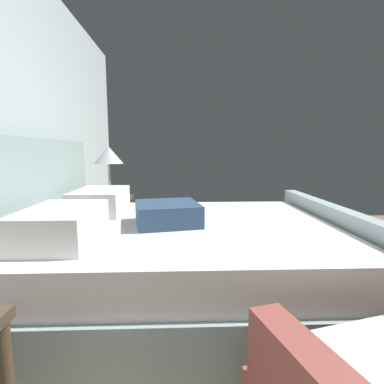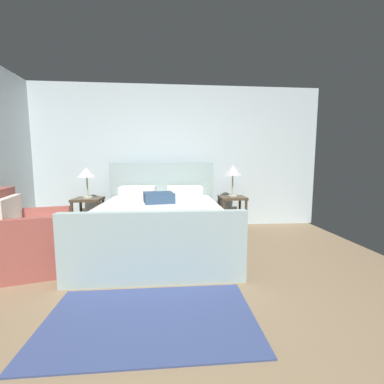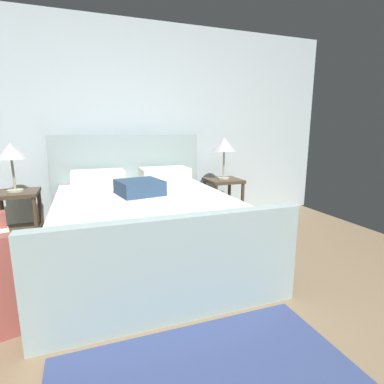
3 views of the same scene
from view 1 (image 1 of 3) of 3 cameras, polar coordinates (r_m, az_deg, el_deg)
The scene contains 4 objects.
wall_back at distance 2.53m, azimuth -31.79°, elevation 10.96°, with size 5.23×0.12×2.56m, color silver.
bed at distance 2.05m, azimuth -2.19°, elevation -13.43°, with size 1.79×2.14×1.18m.
nightstand_right at distance 3.29m, azimuth -15.59°, elevation -4.47°, with size 0.44×0.44×0.60m.
table_lamp_right at distance 3.21m, azimuth -16.02°, elevation 6.73°, with size 0.31×0.31×0.55m.
Camera 1 is at (-2.21, 1.95, 1.10)m, focal length 27.24 mm.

